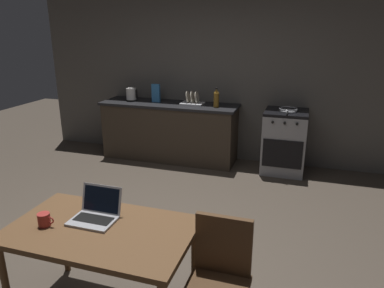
# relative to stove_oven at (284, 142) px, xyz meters

# --- Properties ---
(ground_plane) EXTENTS (12.00, 12.00, 0.00)m
(ground_plane) POSITION_rel_stove_oven_xyz_m (-1.17, -2.34, -0.45)
(ground_plane) COLOR #473D33
(back_wall) EXTENTS (6.40, 0.10, 2.66)m
(back_wall) POSITION_rel_stove_oven_xyz_m (-0.87, 0.35, 0.88)
(back_wall) COLOR #56524D
(back_wall) RESTS_ON ground_plane
(kitchen_counter) EXTENTS (2.16, 0.64, 0.91)m
(kitchen_counter) POSITION_rel_stove_oven_xyz_m (-1.78, 0.00, 0.00)
(kitchen_counter) COLOR #382D23
(kitchen_counter) RESTS_ON ground_plane
(stove_oven) EXTENTS (0.60, 0.62, 0.91)m
(stove_oven) POSITION_rel_stove_oven_xyz_m (0.00, 0.00, 0.00)
(stove_oven) COLOR gray
(stove_oven) RESTS_ON ground_plane
(dining_table) EXTENTS (1.29, 0.77, 0.71)m
(dining_table) POSITION_rel_stove_oven_xyz_m (-1.04, -3.27, 0.19)
(dining_table) COLOR brown
(dining_table) RESTS_ON ground_plane
(chair) EXTENTS (0.40, 0.40, 0.88)m
(chair) POSITION_rel_stove_oven_xyz_m (-0.19, -3.25, 0.05)
(chair) COLOR #4C331E
(chair) RESTS_ON ground_plane
(laptop) EXTENTS (0.32, 0.28, 0.22)m
(laptop) POSITION_rel_stove_oven_xyz_m (-1.13, -3.17, 0.30)
(laptop) COLOR #99999E
(laptop) RESTS_ON dining_table
(electric_kettle) EXTENTS (0.19, 0.17, 0.22)m
(electric_kettle) POSITION_rel_stove_oven_xyz_m (-2.43, 0.00, 0.56)
(electric_kettle) COLOR black
(electric_kettle) RESTS_ON kitchen_counter
(bottle) EXTENTS (0.08, 0.08, 0.29)m
(bottle) POSITION_rel_stove_oven_xyz_m (-1.02, -0.05, 0.59)
(bottle) COLOR #8C601E
(bottle) RESTS_ON kitchen_counter
(frying_pan) EXTENTS (0.26, 0.43, 0.05)m
(frying_pan) POSITION_rel_stove_oven_xyz_m (0.02, -0.03, 0.48)
(frying_pan) COLOR gray
(frying_pan) RESTS_ON stove_oven
(coffee_mug) EXTENTS (0.13, 0.09, 0.10)m
(coffee_mug) POSITION_rel_stove_oven_xyz_m (-1.43, -3.36, 0.31)
(coffee_mug) COLOR #9E2D28
(coffee_mug) RESTS_ON dining_table
(cereal_box) EXTENTS (0.13, 0.05, 0.28)m
(cereal_box) POSITION_rel_stove_oven_xyz_m (-2.01, 0.02, 0.60)
(cereal_box) COLOR #3372B2
(cereal_box) RESTS_ON kitchen_counter
(dish_rack) EXTENTS (0.34, 0.26, 0.21)m
(dish_rack) POSITION_rel_stove_oven_xyz_m (-1.40, 0.00, 0.50)
(dish_rack) COLOR silver
(dish_rack) RESTS_ON kitchen_counter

